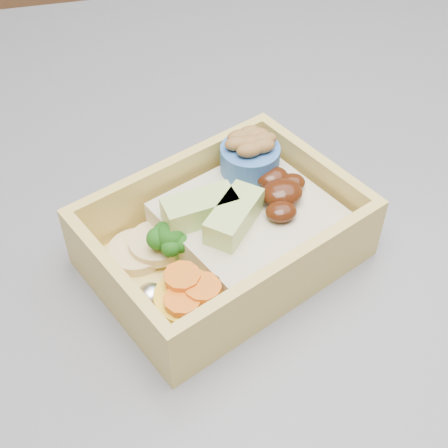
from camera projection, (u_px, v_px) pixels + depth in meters
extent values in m
cube|color=brown|center=(82.00, 22.00, 1.73)|extent=(3.20, 0.60, 0.90)
cube|color=#323136|center=(114.00, 249.00, 0.52)|extent=(1.24, 0.84, 0.04)
cube|color=#D0B156|center=(224.00, 254.00, 0.48)|extent=(0.23, 0.21, 0.01)
cube|color=#D0B156|center=(174.00, 183.00, 0.50)|extent=(0.18, 0.09, 0.05)
cube|color=#D0B156|center=(283.00, 283.00, 0.43)|extent=(0.18, 0.09, 0.05)
cube|color=#D0B156|center=(314.00, 179.00, 0.50)|extent=(0.06, 0.12, 0.05)
cube|color=#D0B156|center=(117.00, 289.00, 0.42)|extent=(0.06, 0.12, 0.05)
cube|color=tan|center=(248.00, 223.00, 0.48)|extent=(0.15, 0.15, 0.03)
ellipsoid|color=#351407|center=(282.00, 193.00, 0.47)|extent=(0.04, 0.04, 0.02)
ellipsoid|color=#351407|center=(272.00, 177.00, 0.49)|extent=(0.03, 0.03, 0.01)
ellipsoid|color=#351407|center=(281.00, 211.00, 0.46)|extent=(0.03, 0.03, 0.01)
ellipsoid|color=#351407|center=(292.00, 183.00, 0.48)|extent=(0.03, 0.03, 0.01)
cube|color=#AACB6A|center=(234.00, 216.00, 0.45)|extent=(0.05, 0.06, 0.02)
cube|color=#AACB6A|center=(200.00, 209.00, 0.46)|extent=(0.06, 0.03, 0.02)
cylinder|color=#629A52|center=(172.00, 254.00, 0.47)|extent=(0.01, 0.01, 0.02)
sphere|color=#1B5613|center=(170.00, 236.00, 0.45)|extent=(0.02, 0.02, 0.02)
sphere|color=#1B5613|center=(177.00, 230.00, 0.46)|extent=(0.02, 0.02, 0.02)
sphere|color=#1B5613|center=(158.00, 238.00, 0.46)|extent=(0.02, 0.02, 0.02)
sphere|color=#1B5613|center=(180.00, 243.00, 0.45)|extent=(0.02, 0.02, 0.02)
sphere|color=#1B5613|center=(171.00, 247.00, 0.45)|extent=(0.02, 0.02, 0.02)
sphere|color=#1B5613|center=(163.00, 232.00, 0.46)|extent=(0.02, 0.02, 0.02)
cylinder|color=gold|center=(189.00, 304.00, 0.43)|extent=(0.05, 0.05, 0.02)
cylinder|color=#D55F11|center=(185.00, 290.00, 0.42)|extent=(0.03, 0.03, 0.00)
cylinder|color=#D55F11|center=(183.00, 300.00, 0.42)|extent=(0.03, 0.03, 0.00)
cylinder|color=#D55F11|center=(203.00, 287.00, 0.42)|extent=(0.03, 0.03, 0.00)
cylinder|color=#D55F11|center=(182.00, 276.00, 0.42)|extent=(0.03, 0.03, 0.00)
cylinder|color=tan|center=(136.00, 252.00, 0.47)|extent=(0.04, 0.04, 0.01)
cylinder|color=tan|center=(157.00, 243.00, 0.47)|extent=(0.04, 0.04, 0.01)
ellipsoid|color=silver|center=(167.00, 221.00, 0.49)|extent=(0.02, 0.02, 0.02)
ellipsoid|color=silver|center=(151.00, 297.00, 0.44)|extent=(0.02, 0.02, 0.02)
cylinder|color=#315FAA|center=(250.00, 159.00, 0.50)|extent=(0.05, 0.05, 0.02)
ellipsoid|color=brown|center=(251.00, 143.00, 0.48)|extent=(0.02, 0.02, 0.01)
ellipsoid|color=brown|center=(257.00, 135.00, 0.49)|extent=(0.02, 0.02, 0.01)
ellipsoid|color=brown|center=(238.00, 143.00, 0.48)|extent=(0.02, 0.02, 0.01)
ellipsoid|color=brown|center=(262.00, 146.00, 0.48)|extent=(0.02, 0.02, 0.01)
ellipsoid|color=brown|center=(249.00, 150.00, 0.48)|extent=(0.02, 0.02, 0.01)
ellipsoid|color=brown|center=(264.00, 139.00, 0.49)|extent=(0.02, 0.02, 0.01)
ellipsoid|color=brown|center=(240.00, 137.00, 0.49)|extent=(0.02, 0.02, 0.01)
ellipsoid|color=brown|center=(250.00, 133.00, 0.49)|extent=(0.02, 0.02, 0.01)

